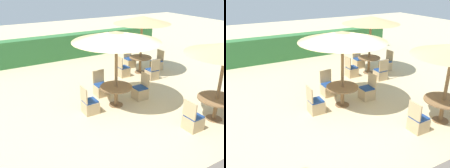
# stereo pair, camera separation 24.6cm
# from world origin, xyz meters

# --- Properties ---
(ground_plane) EXTENTS (40.00, 40.00, 0.00)m
(ground_plane) POSITION_xyz_m (0.00, 0.00, 0.00)
(ground_plane) COLOR beige
(hedge_row) EXTENTS (13.00, 0.70, 1.29)m
(hedge_row) POSITION_xyz_m (0.00, 6.92, 0.64)
(hedge_row) COLOR #387A3D
(hedge_row) RESTS_ON ground_plane
(parasol_center) EXTENTS (2.81, 2.81, 2.55)m
(parasol_center) POSITION_xyz_m (0.25, 0.76, 2.38)
(parasol_center) COLOR olive
(parasol_center) RESTS_ON ground_plane
(round_table_center) EXTENTS (1.09, 1.09, 0.70)m
(round_table_center) POSITION_xyz_m (0.25, 0.76, 0.56)
(round_table_center) COLOR olive
(round_table_center) RESTS_ON ground_plane
(patio_chair_center_east) EXTENTS (0.46, 0.46, 0.93)m
(patio_chair_center_east) POSITION_xyz_m (1.30, 0.77, 0.26)
(patio_chair_center_east) COLOR tan
(patio_chair_center_east) RESTS_ON ground_plane
(patio_chair_center_west) EXTENTS (0.46, 0.46, 0.93)m
(patio_chair_center_west) POSITION_xyz_m (-0.76, 0.73, 0.26)
(patio_chair_center_west) COLOR tan
(patio_chair_center_west) RESTS_ON ground_plane
(patio_chair_center_north) EXTENTS (0.46, 0.46, 0.93)m
(patio_chair_center_north) POSITION_xyz_m (0.20, 1.74, 0.26)
(patio_chair_center_north) COLOR tan
(patio_chair_center_north) RESTS_ON ground_plane
(round_table_front_right) EXTENTS (1.17, 1.17, 0.72)m
(round_table_front_right) POSITION_xyz_m (2.39, -1.59, 0.58)
(round_table_front_right) COLOR olive
(round_table_front_right) RESTS_ON ground_plane
(patio_chair_front_right_west) EXTENTS (0.46, 0.46, 0.93)m
(patio_chair_front_right_west) POSITION_xyz_m (1.36, -1.64, 0.26)
(patio_chair_front_right_west) COLOR tan
(patio_chair_front_right_west) RESTS_ON ground_plane
(parasol_back_right) EXTENTS (2.51, 2.51, 2.58)m
(parasol_back_right) POSITION_xyz_m (2.93, 3.00, 2.40)
(parasol_back_right) COLOR olive
(parasol_back_right) RESTS_ON ground_plane
(round_table_back_right) EXTENTS (1.02, 1.02, 0.75)m
(round_table_back_right) POSITION_xyz_m (2.93, 3.00, 0.58)
(round_table_back_right) COLOR olive
(round_table_back_right) RESTS_ON ground_plane
(patio_chair_back_right_north) EXTENTS (0.46, 0.46, 0.93)m
(patio_chair_back_right_north) POSITION_xyz_m (2.96, 3.91, 0.26)
(patio_chair_back_right_north) COLOR tan
(patio_chair_back_right_north) RESTS_ON ground_plane
(patio_chair_back_right_south) EXTENTS (0.46, 0.46, 0.93)m
(patio_chair_back_right_south) POSITION_xyz_m (2.89, 2.06, 0.26)
(patio_chair_back_right_south) COLOR tan
(patio_chair_back_right_south) RESTS_ON ground_plane
(patio_chair_back_right_east) EXTENTS (0.46, 0.46, 0.93)m
(patio_chair_back_right_east) POSITION_xyz_m (3.88, 2.94, 0.26)
(patio_chair_back_right_east) COLOR tan
(patio_chair_back_right_east) RESTS_ON ground_plane
(patio_chair_back_right_west) EXTENTS (0.46, 0.46, 0.93)m
(patio_chair_back_right_west) POSITION_xyz_m (1.98, 2.98, 0.26)
(patio_chair_back_right_west) COLOR tan
(patio_chair_back_right_west) RESTS_ON ground_plane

